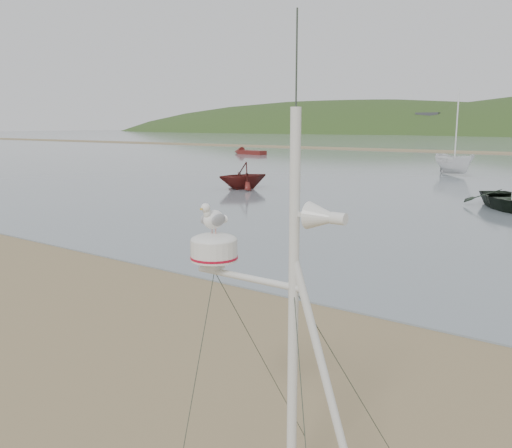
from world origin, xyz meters
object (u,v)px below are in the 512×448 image
Objects in this scene: boat_red at (243,163)px; boat_white at (455,146)px; mast_rig at (285,396)px; dinghy_red_far at (245,152)px.

boat_red is 17.62m from boat_white.
boat_red is at bearing 128.48° from mast_rig.
mast_rig is at bearing -124.22° from boat_white.
boat_red is (-16.45, 20.70, 0.39)m from mast_rig.
boat_white is 33.03m from dinghy_red_far.
boat_red is 0.56× the size of dinghy_red_far.
mast_rig is 1.58× the size of boat_red.
mast_rig reaches higher than dinghy_red_far.
dinghy_red_far is (-39.10, 50.60, -0.85)m from mast_rig.
dinghy_red_far is at bearing 127.69° from mast_rig.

